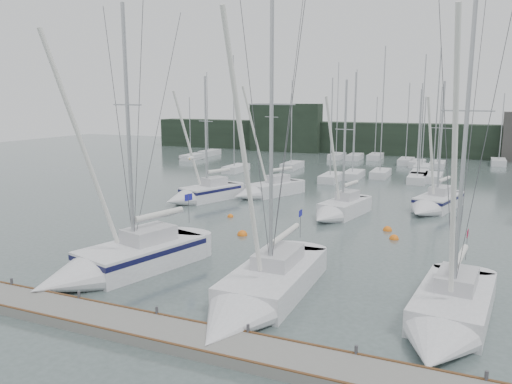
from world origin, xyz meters
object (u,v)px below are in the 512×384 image
buoy_c (230,217)px  buoy_d (387,230)px  sailboat_near_right (446,320)px  sailboat_mid_a (199,195)px  sailboat_mid_d (432,205)px  sailboat_near_center (255,297)px  buoy_a (242,235)px  sailboat_mid_b (263,191)px  sailboat_near_left (113,264)px  buoy_b (394,239)px  sailboat_mid_c (337,211)px

buoy_c → buoy_d: bearing=3.4°
sailboat_near_right → sailboat_mid_a: 27.76m
sailboat_mid_d → sailboat_near_center: bearing=-88.2°
sailboat_mid_a → buoy_a: (8.10, -8.44, -0.61)m
buoy_a → sailboat_near_right: bearing=-36.1°
sailboat_near_center → buoy_a: sailboat_near_center is taller
sailboat_mid_a → sailboat_near_center: bearing=-34.0°
buoy_a → sailboat_mid_b: bearing=106.7°
sailboat_near_left → buoy_b: bearing=62.1°
buoy_c → buoy_d: 11.64m
sailboat_near_left → buoy_c: bearing=107.0°
sailboat_near_left → buoy_b: size_ratio=23.83×
sailboat_near_right → sailboat_near_center: bearing=-168.1°
buoy_c → sailboat_near_right: bearing=-40.7°
sailboat_near_left → buoy_b: 17.46m
sailboat_near_right → buoy_a: bearing=149.8°
sailboat_mid_d → buoy_b: bearing=-84.3°
sailboat_mid_d → buoy_d: (-2.32, -7.37, -0.56)m
sailboat_near_center → buoy_c: bearing=119.4°
sailboat_near_right → sailboat_mid_a: (-21.16, 17.96, 0.09)m
sailboat_near_center → sailboat_mid_a: 23.13m
buoy_a → buoy_b: (9.32, 3.02, 0.00)m
buoy_a → buoy_d: bearing=30.3°
sailboat_near_right → sailboat_mid_d: sailboat_near_right is taller
sailboat_mid_b → sailboat_mid_d: 14.72m
sailboat_mid_d → buoy_a: size_ratio=16.25×
sailboat_near_left → sailboat_mid_a: sailboat_near_left is taller
buoy_b → sailboat_near_center: bearing=-106.3°
sailboat_near_right → sailboat_mid_d: size_ratio=1.30×
sailboat_mid_c → buoy_b: sailboat_mid_c is taller
sailboat_near_left → sailboat_mid_b: (-1.04, 22.24, -0.09)m
sailboat_near_right → buoy_a: 16.17m
sailboat_mid_c → sailboat_mid_d: bearing=50.9°
sailboat_near_center → buoy_d: sailboat_near_center is taller
sailboat_near_left → sailboat_mid_a: (-5.34, 18.01, -0.04)m
sailboat_near_right → buoy_d: (-4.47, 14.54, -0.52)m
sailboat_mid_b → buoy_c: bearing=-60.0°
sailboat_mid_b → buoy_b: (13.12, -9.65, -0.55)m
sailboat_mid_d → buoy_a: bearing=-116.0°
sailboat_near_left → buoy_a: sailboat_near_left is taller
sailboat_mid_b → sailboat_mid_d: (14.71, -0.28, 0.01)m
sailboat_near_left → buoy_d: size_ratio=23.47×
sailboat_near_center → sailboat_mid_b: sailboat_near_center is taller
sailboat_mid_b → buoy_c: size_ratio=25.74×
sailboat_mid_d → buoy_a: (-10.92, -12.39, -0.56)m
sailboat_near_left → sailboat_mid_d: (13.67, 21.95, -0.09)m
sailboat_mid_b → sailboat_near_center: bearing=-43.5°
sailboat_near_center → sailboat_mid_c: (-0.92, 17.54, 0.02)m
sailboat_near_right → buoy_a: size_ratio=21.08×
sailboat_mid_b → sailboat_mid_a: bearing=-110.8°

